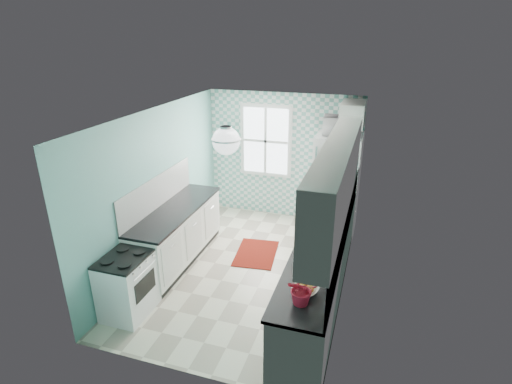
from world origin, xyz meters
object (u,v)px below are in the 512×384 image
(sink, at_px, (332,212))
(microwave, at_px, (341,126))
(ceiling_light, at_px, (226,141))
(stove, at_px, (127,284))
(fridge, at_px, (336,184))
(fruit_bowl, at_px, (305,290))
(potted_plant, at_px, (303,288))

(sink, relative_size, microwave, 0.91)
(ceiling_light, xyz_separation_m, stove, (-1.20, -0.67, -1.88))
(fridge, height_order, stove, fridge)
(fridge, relative_size, fruit_bowl, 6.78)
(stove, relative_size, potted_plant, 2.28)
(stove, height_order, microwave, microwave)
(stove, bearing_deg, ceiling_light, 27.80)
(sink, bearing_deg, ceiling_light, -133.97)
(sink, xyz_separation_m, microwave, (-0.09, 1.23, 1.10))
(stove, relative_size, fruit_bowl, 3.03)
(fruit_bowl, xyz_separation_m, potted_plant, (0.00, -0.19, 0.15))
(fruit_bowl, relative_size, microwave, 0.46)
(sink, distance_m, fruit_bowl, 2.19)
(ceiling_light, distance_m, potted_plant, 1.98)
(sink, height_order, potted_plant, sink)
(microwave, bearing_deg, stove, 51.83)
(fridge, distance_m, potted_plant, 3.62)
(ceiling_light, bearing_deg, stove, -150.66)
(ceiling_light, relative_size, fruit_bowl, 1.27)
(fridge, distance_m, microwave, 1.10)
(sink, height_order, microwave, microwave)
(fridge, height_order, microwave, microwave)
(fruit_bowl, xyz_separation_m, microwave, (-0.09, 3.42, 1.06))
(ceiling_light, height_order, potted_plant, ceiling_light)
(fruit_bowl, distance_m, potted_plant, 0.24)
(ceiling_light, distance_m, fridge, 3.15)
(fruit_bowl, bearing_deg, potted_plant, -90.00)
(ceiling_light, relative_size, potted_plant, 0.95)
(fruit_bowl, height_order, potted_plant, potted_plant)
(potted_plant, bearing_deg, microwave, 91.43)
(fridge, bearing_deg, sink, -83.43)
(ceiling_light, xyz_separation_m, fruit_bowl, (1.20, -0.82, -1.35))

